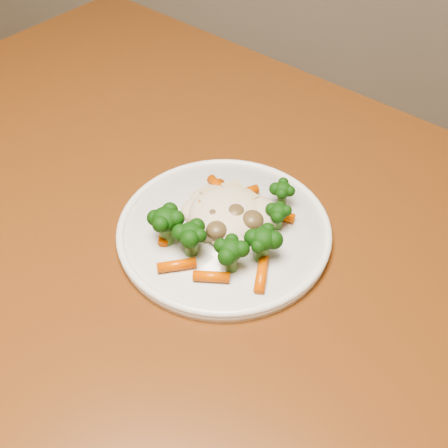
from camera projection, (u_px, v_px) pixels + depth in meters
The scene contains 3 objects.
dining_table at pixel (191, 266), 0.79m from camera, with size 1.34×1.15×0.75m.
plate at pixel (224, 232), 0.68m from camera, with size 0.26×0.26×0.01m, color white.
meal at pixel (225, 220), 0.65m from camera, with size 0.16×0.17×0.05m.
Camera 1 is at (0.33, -0.21, 1.24)m, focal length 45.00 mm.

